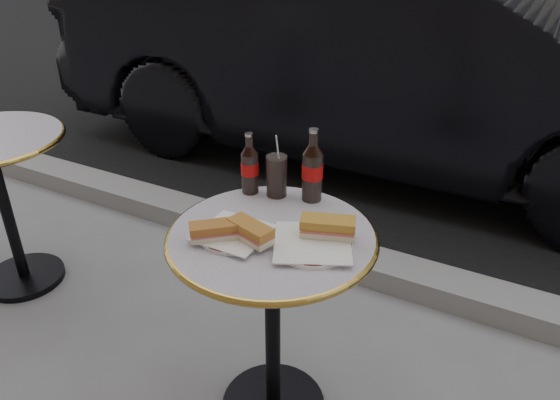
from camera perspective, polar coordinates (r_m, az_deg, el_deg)
The scene contains 13 objects.
asphalt_road at distance 6.41m, azimuth 21.85°, elevation 12.61°, with size 40.00×8.00×0.00m, color black.
curb at distance 2.66m, azimuth 8.70°, elevation -6.71°, with size 40.00×0.20×0.12m, color gray.
bistro_table at distance 1.81m, azimuth -0.76°, elevation -13.34°, with size 0.62×0.62×0.73m, color #BAB2C4, non-canonical shape.
bistro_table_second at distance 2.70m, azimuth -26.63°, elevation -1.21°, with size 0.62×0.62×0.73m, color #BAB2C4, non-canonical shape.
plate_left at distance 1.58m, azimuth -4.88°, elevation -3.66°, with size 0.20×0.20×0.01m, color silver.
plate_right at distance 1.53m, azimuth 3.40°, elevation -4.71°, with size 0.22×0.22×0.01m, color white.
sandwich_left_a at distance 1.55m, azimuth -6.98°, elevation -3.30°, with size 0.13×0.06×0.05m, color #AB662B.
sandwich_left_b at distance 1.53m, azimuth -3.12°, elevation -3.39°, with size 0.14×0.07×0.05m, color #AE6F2C.
sandwich_right at distance 1.55m, azimuth 5.02°, elevation -2.94°, with size 0.15×0.07×0.05m, color #B5802E.
cola_bottle_left at distance 1.77m, azimuth -3.19°, elevation 3.87°, with size 0.06×0.06×0.21m, color black, non-canonical shape.
cola_bottle_right at distance 1.72m, azimuth 3.43°, elevation 3.67°, with size 0.07×0.07×0.24m, color black, non-canonical shape.
cola_glass at distance 1.76m, azimuth -0.36°, elevation 2.55°, with size 0.07×0.07×0.14m, color black.
parked_car at distance 3.69m, azimuth 11.83°, elevation 14.97°, with size 4.45×1.54×1.46m, color black.
Camera 1 is at (0.65, -1.17, 1.59)m, focal length 35.00 mm.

